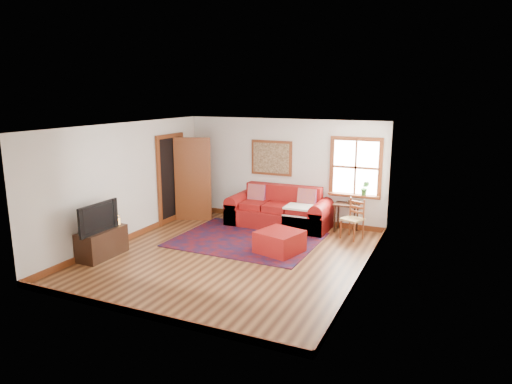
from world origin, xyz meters
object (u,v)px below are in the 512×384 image
at_px(red_leather_sofa, 279,213).
at_px(ladder_back_chair, 354,217).
at_px(red_ottoman, 280,242).
at_px(side_table, 346,209).
at_px(media_cabinet, 102,243).

distance_m(red_leather_sofa, ladder_back_chair, 1.82).
bearing_deg(red_ottoman, side_table, 82.12).
height_order(red_ottoman, media_cabinet, media_cabinet).
height_order(red_leather_sofa, side_table, red_leather_sofa).
xyz_separation_m(red_leather_sofa, red_ottoman, (0.68, -1.74, -0.09)).
distance_m(red_ottoman, side_table, 2.14).
bearing_deg(ladder_back_chair, red_leather_sofa, 173.26).
relative_size(red_leather_sofa, red_ottoman, 3.11).
bearing_deg(media_cabinet, side_table, 42.23).
height_order(red_leather_sofa, ladder_back_chair, red_leather_sofa).
relative_size(red_leather_sofa, ladder_back_chair, 2.77).
distance_m(side_table, media_cabinet, 5.27).
bearing_deg(red_leather_sofa, ladder_back_chair, -6.74).
distance_m(red_leather_sofa, side_table, 1.58).
bearing_deg(red_ottoman, ladder_back_chair, 69.80).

